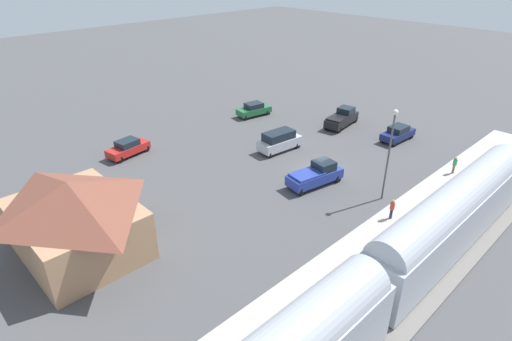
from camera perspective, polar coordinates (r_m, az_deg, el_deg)
The scene contains 14 objects.
ground_plane at distance 41.68m, azimuth 8.36°, elevation -0.02°, with size 200.00×200.00×0.00m, color #4C4C4F.
railway_track at distance 36.21m, azimuth 26.06°, elevation -7.29°, with size 4.80×70.00×0.30m.
platform at distance 37.28m, azimuth 20.49°, elevation -4.94°, with size 3.20×46.00×0.30m.
passenger_train at distance 24.70m, azimuth 15.64°, elevation -14.82°, with size 2.93×39.78×4.98m.
station_building at distance 31.66m, azimuth -23.47°, elevation -5.71°, with size 9.99×7.92×5.63m.
pedestrian_on_platform at distance 43.96m, azimuth 25.40°, elevation 0.82°, with size 0.36×0.36×1.71m.
pedestrian_waiting_far at distance 34.73m, azimuth 18.02°, elevation -4.82°, with size 0.36×0.36×1.71m.
sedan_red at distance 46.05m, azimuth -17.02°, elevation 2.99°, with size 2.52×4.73×1.74m.
sedan_green at distance 55.25m, azimuth -0.29°, elevation 8.31°, with size 2.54×4.74×1.74m.
pickup_blue at distance 38.72m, azimuth 8.13°, elevation -0.56°, with size 2.88×5.66×2.14m.
pickup_black at distance 52.88m, azimuth 11.61°, elevation 7.01°, with size 2.72×5.63×2.14m.
sedan_navy at distance 50.32m, azimuth 18.73°, elevation 4.83°, with size 2.08×4.59×1.74m.
suv_silver at distance 45.12m, azimuth 3.19°, elevation 4.08°, with size 2.42×5.06×2.22m.
light_pole_near_platform at distance 35.99m, azimuth 17.79°, elevation 3.29°, with size 0.44×0.44×8.16m.
Camera 1 is at (-22.10, 29.74, 19.11)m, focal length 29.42 mm.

